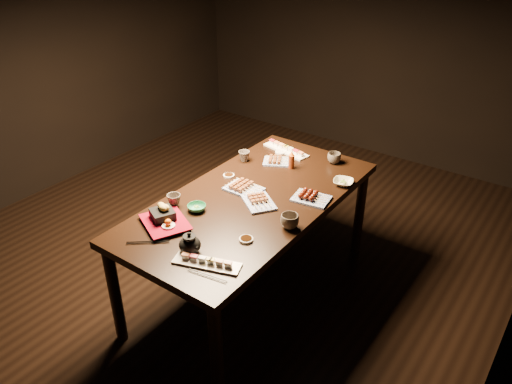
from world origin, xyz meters
TOP-DOWN VIEW (x-y plane):
  - ground at (0.00, 0.00)m, footprint 5.00×5.00m
  - dining_table at (0.45, -0.12)m, footprint 1.02×1.86m
  - sushi_platter_near at (0.66, -0.80)m, footprint 0.37×0.21m
  - sushi_platter_far at (0.26, 0.58)m, footprint 0.39×0.18m
  - yakitori_plate_center at (0.35, -0.07)m, footprint 0.23×0.17m
  - yakitori_plate_right at (0.53, -0.15)m, footprint 0.28×0.26m
  - yakitori_plate_left at (0.31, 0.39)m, footprint 0.24×0.22m
  - tsukune_plate at (0.77, 0.08)m, footprint 0.25×0.20m
  - edamame_bowl_green at (0.27, -0.44)m, footprint 0.12×0.12m
  - edamame_bowl_cream at (0.84, 0.37)m, footprint 0.16×0.16m
  - tempura_tray at (0.23, -0.66)m, footprint 0.36×0.34m
  - teacup_near_left at (0.13, -0.48)m, footprint 0.09×0.09m
  - teacup_mid_right at (0.83, -0.26)m, footprint 0.14×0.14m
  - teacup_far_left at (0.10, 0.27)m, footprint 0.08×0.08m
  - teacup_far_right at (0.64, 0.62)m, footprint 0.10×0.10m
  - teapot at (0.52, -0.77)m, footprint 0.16×0.16m
  - condiment_bottle at (0.44, 0.37)m, footprint 0.04×0.04m
  - sauce_dish_west at (0.16, 0.02)m, footprint 0.09×0.09m
  - sauce_dish_east at (0.76, 0.14)m, footprint 0.09×0.09m
  - sauce_dish_se at (0.70, -0.51)m, footprint 0.11×0.11m
  - sauce_dish_nw at (0.24, 0.53)m, footprint 0.10×0.10m
  - chopsticks_near at (0.28, -0.85)m, footprint 0.19×0.17m
  - chopsticks_se at (0.73, -0.87)m, footprint 0.22×0.06m

SIDE VIEW (x-z plane):
  - ground at x=0.00m, z-range 0.00..0.00m
  - dining_table at x=0.45m, z-range 0.00..0.75m
  - chopsticks_se at x=0.73m, z-range 0.75..0.76m
  - chopsticks_near at x=0.28m, z-range 0.75..0.76m
  - sauce_dish_east at x=0.76m, z-range 0.75..0.76m
  - sauce_dish_west at x=0.16m, z-range 0.75..0.76m
  - sauce_dish_se at x=0.70m, z-range 0.75..0.76m
  - sauce_dish_nw at x=0.24m, z-range 0.75..0.76m
  - edamame_bowl_cream at x=0.84m, z-range 0.75..0.78m
  - edamame_bowl_green at x=0.27m, z-range 0.75..0.79m
  - sushi_platter_near at x=0.66m, z-range 0.75..0.79m
  - sushi_platter_far at x=0.26m, z-range 0.75..0.80m
  - yakitori_plate_left at x=0.31m, z-range 0.75..0.80m
  - tsukune_plate at x=0.77m, z-range 0.75..0.81m
  - yakitori_plate_right at x=0.53m, z-range 0.75..0.81m
  - yakitori_plate_center at x=0.35m, z-range 0.75..0.81m
  - teacup_far_left at x=0.10m, z-range 0.75..0.83m
  - teacup_far_right at x=0.64m, z-range 0.75..0.83m
  - teacup_near_left at x=0.13m, z-range 0.75..0.83m
  - teacup_mid_right at x=0.83m, z-range 0.75..0.83m
  - tempura_tray at x=0.23m, z-range 0.75..0.86m
  - teapot at x=0.52m, z-range 0.75..0.87m
  - condiment_bottle at x=0.44m, z-range 0.75..0.88m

